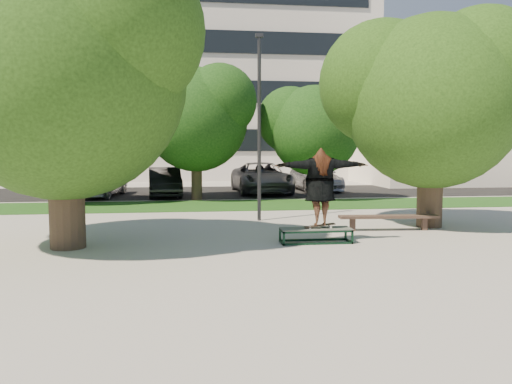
{
  "coord_description": "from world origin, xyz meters",
  "views": [
    {
      "loc": [
        -1.21,
        -11.37,
        2.39
      ],
      "look_at": [
        0.33,
        0.6,
        1.34
      ],
      "focal_mm": 35.0,
      "sensor_mm": 36.0,
      "label": 1
    }
  ],
  "objects": [
    {
      "name": "car_dark",
      "position": [
        -2.57,
        13.82,
        0.73
      ],
      "size": [
        1.93,
        4.54,
        1.46
      ],
      "primitive_type": "imported",
      "rotation": [
        0.0,
        0.0,
        0.09
      ],
      "color": "black",
      "rests_on": "asphalt_strip"
    },
    {
      "name": "lamppost",
      "position": [
        1.0,
        5.0,
        3.15
      ],
      "size": [
        0.25,
        0.15,
        6.11
      ],
      "color": "#2D2D30",
      "rests_on": "ground"
    },
    {
      "name": "bench",
      "position": [
        4.48,
        2.47,
        0.37
      ],
      "size": [
        2.94,
        0.58,
        0.45
      ],
      "rotation": [
        0.0,
        0.0,
        -0.07
      ],
      "color": "#453329",
      "rests_on": "ground"
    },
    {
      "name": "ground",
      "position": [
        0.0,
        0.0,
        0.0
      ],
      "size": [
        120.0,
        120.0,
        0.0
      ],
      "primitive_type": "plane",
      "color": "#9E9A91",
      "rests_on": "ground"
    },
    {
      "name": "bg_tree_left",
      "position": [
        -6.57,
        11.07,
        3.73
      ],
      "size": [
        5.28,
        4.51,
        5.77
      ],
      "color": "#38281E",
      "rests_on": "ground"
    },
    {
      "name": "car_grey",
      "position": [
        2.5,
        15.24,
        0.82
      ],
      "size": [
        2.97,
        6.02,
        1.64
      ],
      "primitive_type": "imported",
      "rotation": [
        0.0,
        0.0,
        0.04
      ],
      "color": "#5C5D62",
      "rests_on": "asphalt_strip"
    },
    {
      "name": "grass_strip",
      "position": [
        1.0,
        9.5,
        0.01
      ],
      "size": [
        30.0,
        4.0,
        0.02
      ],
      "primitive_type": "cube",
      "color": "#1A4614",
      "rests_on": "ground"
    },
    {
      "name": "car_silver_a",
      "position": [
        -5.81,
        14.21,
        0.82
      ],
      "size": [
        2.5,
        5.0,
        1.64
      ],
      "primitive_type": "imported",
      "rotation": [
        0.0,
        0.0,
        -0.12
      ],
      "color": "#B7B7BC",
      "rests_on": "asphalt_strip"
    },
    {
      "name": "side_building",
      "position": [
        18.0,
        22.0,
        4.0
      ],
      "size": [
        15.0,
        10.0,
        8.0
      ],
      "primitive_type": "cube",
      "color": "white",
      "rests_on": "ground"
    },
    {
      "name": "car_silver_b",
      "position": [
        5.74,
        16.46,
        0.77
      ],
      "size": [
        2.47,
        5.43,
        1.54
      ],
      "primitive_type": "imported",
      "rotation": [
        0.0,
        0.0,
        0.06
      ],
      "color": "#A3A3A7",
      "rests_on": "asphalt_strip"
    },
    {
      "name": "skater_rig",
      "position": [
        2.0,
        0.88,
        1.43
      ],
      "size": [
        2.42,
        0.71,
        2.04
      ],
      "rotation": [
        0.0,
        0.0,
        3.12
      ],
      "color": "white",
      "rests_on": "grind_box"
    },
    {
      "name": "tree_left",
      "position": [
        -4.29,
        1.09,
        4.42
      ],
      "size": [
        6.96,
        5.95,
        7.12
      ],
      "color": "#38281E",
      "rests_on": "ground"
    },
    {
      "name": "bg_tree_right",
      "position": [
        4.43,
        11.57,
        3.49
      ],
      "size": [
        5.04,
        4.31,
        5.43
      ],
      "color": "#38281E",
      "rests_on": "ground"
    },
    {
      "name": "asphalt_strip",
      "position": [
        0.0,
        16.0,
        0.01
      ],
      "size": [
        40.0,
        8.0,
        0.01
      ],
      "primitive_type": "cube",
      "color": "black",
      "rests_on": "ground"
    },
    {
      "name": "office_building",
      "position": [
        -2.0,
        31.98,
        8.0
      ],
      "size": [
        30.0,
        14.12,
        16.0
      ],
      "color": "beige",
      "rests_on": "ground"
    },
    {
      "name": "tree_right",
      "position": [
        5.92,
        3.08,
        4.09
      ],
      "size": [
        6.24,
        5.33,
        6.51
      ],
      "color": "#38281E",
      "rests_on": "ground"
    },
    {
      "name": "grind_box",
      "position": [
        1.9,
        0.88,
        0.19
      ],
      "size": [
        1.8,
        0.6,
        0.38
      ],
      "color": "black",
      "rests_on": "ground"
    },
    {
      "name": "bg_tree_mid",
      "position": [
        -1.08,
        12.08,
        4.02
      ],
      "size": [
        5.76,
        4.92,
        6.24
      ],
      "color": "#38281E",
      "rests_on": "ground"
    }
  ]
}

